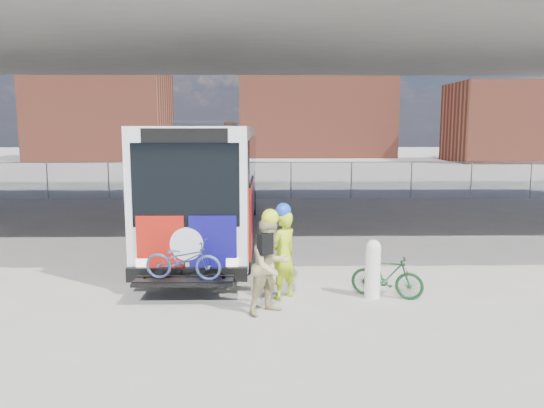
{
  "coord_description": "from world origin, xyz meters",
  "views": [
    {
      "loc": [
        -0.4,
        -14.12,
        3.53
      ],
      "look_at": [
        -0.16,
        -0.84,
        1.6
      ],
      "focal_mm": 35.0,
      "sensor_mm": 36.0,
      "label": 1
    }
  ],
  "objects_px": {
    "bollard": "(373,267)",
    "bike_parked": "(387,276)",
    "bus": "(213,172)",
    "cyclist_hivis": "(283,253)",
    "cyclist_tan": "(270,265)"
  },
  "relations": [
    {
      "from": "bollard",
      "to": "bike_parked",
      "type": "distance_m",
      "value": 0.37
    },
    {
      "from": "bus",
      "to": "bike_parked",
      "type": "xyz_separation_m",
      "value": [
        4.19,
        -6.34,
        -1.66
      ]
    },
    {
      "from": "bollard",
      "to": "cyclist_hivis",
      "type": "distance_m",
      "value": 1.89
    },
    {
      "from": "cyclist_hivis",
      "to": "bike_parked",
      "type": "xyz_separation_m",
      "value": [
        2.17,
        0.0,
        -0.51
      ]
    },
    {
      "from": "cyclist_hivis",
      "to": "bike_parked",
      "type": "height_order",
      "value": "cyclist_hivis"
    },
    {
      "from": "bus",
      "to": "bike_parked",
      "type": "bearing_deg",
      "value": -56.55
    },
    {
      "from": "cyclist_hivis",
      "to": "cyclist_tan",
      "type": "height_order",
      "value": "cyclist_tan"
    },
    {
      "from": "bollard",
      "to": "cyclist_tan",
      "type": "height_order",
      "value": "cyclist_tan"
    },
    {
      "from": "bike_parked",
      "to": "cyclist_tan",
      "type": "bearing_deg",
      "value": 132.65
    },
    {
      "from": "bollard",
      "to": "cyclist_hivis",
      "type": "height_order",
      "value": "cyclist_hivis"
    },
    {
      "from": "bus",
      "to": "cyclist_hivis",
      "type": "bearing_deg",
      "value": -72.32
    },
    {
      "from": "cyclist_hivis",
      "to": "bike_parked",
      "type": "relative_size",
      "value": 1.33
    },
    {
      "from": "bus",
      "to": "bollard",
      "type": "distance_m",
      "value": 7.57
    },
    {
      "from": "cyclist_hivis",
      "to": "bike_parked",
      "type": "bearing_deg",
      "value": 136.76
    },
    {
      "from": "bollard",
      "to": "cyclist_tan",
      "type": "distance_m",
      "value": 2.34
    }
  ]
}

